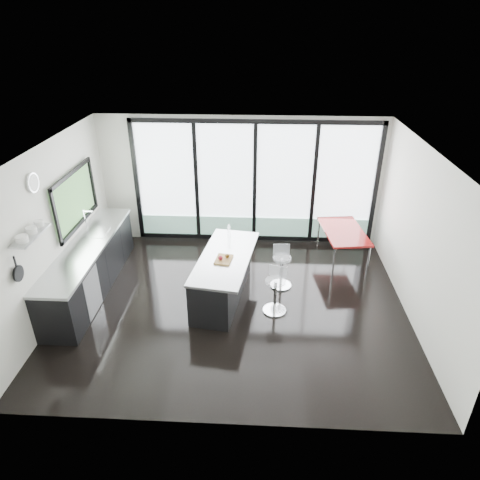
# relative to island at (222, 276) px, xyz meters

# --- Properties ---
(floor) EXTENTS (6.00, 5.00, 0.00)m
(floor) POSITION_rel_island_xyz_m (0.22, -0.29, -0.42)
(floor) COLOR black
(floor) RESTS_ON ground
(ceiling) EXTENTS (6.00, 5.00, 0.00)m
(ceiling) POSITION_rel_island_xyz_m (0.22, -0.29, 2.38)
(ceiling) COLOR white
(ceiling) RESTS_ON wall_back
(wall_back) EXTENTS (6.00, 0.09, 2.80)m
(wall_back) POSITION_rel_island_xyz_m (0.49, 2.18, 0.85)
(wall_back) COLOR silver
(wall_back) RESTS_ON ground
(wall_front) EXTENTS (6.00, 0.00, 2.80)m
(wall_front) POSITION_rel_island_xyz_m (0.22, -2.79, 0.98)
(wall_front) COLOR silver
(wall_front) RESTS_ON ground
(wall_left) EXTENTS (0.26, 5.00, 2.80)m
(wall_left) POSITION_rel_island_xyz_m (-2.76, -0.02, 1.14)
(wall_left) COLOR silver
(wall_left) RESTS_ON ground
(wall_right) EXTENTS (0.00, 5.00, 2.80)m
(wall_right) POSITION_rel_island_xyz_m (3.22, -0.29, 0.98)
(wall_right) COLOR silver
(wall_right) RESTS_ON ground
(counter_cabinets) EXTENTS (0.69, 3.24, 1.36)m
(counter_cabinets) POSITION_rel_island_xyz_m (-2.45, 0.11, 0.04)
(counter_cabinets) COLOR black
(counter_cabinets) RESTS_ON floor
(island) EXTENTS (1.15, 2.15, 1.09)m
(island) POSITION_rel_island_xyz_m (0.00, 0.00, 0.00)
(island) COLOR black
(island) RESTS_ON floor
(bar_stool_near) EXTENTS (0.50, 0.50, 0.64)m
(bar_stool_near) POSITION_rel_island_xyz_m (0.94, -0.42, -0.10)
(bar_stool_near) COLOR silver
(bar_stool_near) RESTS_ON floor
(bar_stool_far) EXTENTS (0.43, 0.43, 0.64)m
(bar_stool_far) POSITION_rel_island_xyz_m (1.07, 0.37, -0.11)
(bar_stool_far) COLOR silver
(bar_stool_far) RESTS_ON floor
(red_table) EXTENTS (0.94, 1.44, 0.73)m
(red_table) POSITION_rel_island_xyz_m (2.34, 1.34, -0.06)
(red_table) COLOR maroon
(red_table) RESTS_ON floor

